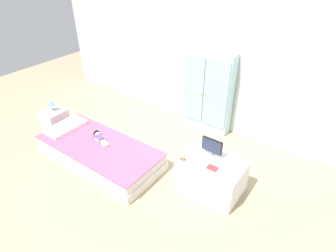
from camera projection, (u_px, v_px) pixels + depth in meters
The scene contains 12 objects.
ground_plane at pixel (150, 170), 3.95m from camera, with size 10.00×10.00×0.02m, color tan.
back_wall at pixel (212, 46), 4.29m from camera, with size 6.40×0.05×2.70m, color silver.
bed at pixel (100, 152), 4.05m from camera, with size 1.84×0.83×0.28m.
pillow at pixel (66, 127), 4.31m from camera, with size 0.32×0.59×0.06m, color white.
doll at pixel (99, 136), 4.08m from camera, with size 0.38×0.19×0.10m.
nightstand at pixel (55, 120), 4.68m from camera, with size 0.35×0.35×0.38m, color silver.
table_lamp at pixel (51, 103), 4.51m from camera, with size 0.12×0.12×0.19m.
wardrobe at pixel (207, 91), 4.51m from camera, with size 0.83×0.26×1.34m.
tv_stand at pixel (211, 175), 3.51m from camera, with size 0.77×0.52×0.45m, color white.
tv_monitor at pixel (212, 146), 3.41m from camera, with size 0.27×0.10×0.24m.
rocking_horse_toy at pixel (183, 157), 3.39m from camera, with size 0.08×0.04×0.10m.
book_red at pixel (212, 168), 3.28m from camera, with size 0.13×0.08×0.02m, color #CC3838.
Camera 1 is at (1.94, -2.28, 2.64)m, focal length 30.06 mm.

